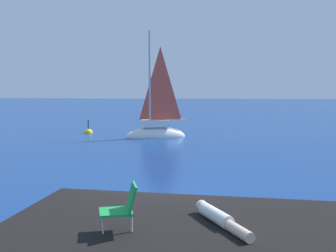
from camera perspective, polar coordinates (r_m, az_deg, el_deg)
The scene contains 8 objects.
ground_plane at distance 11.01m, azimuth -0.29°, elevation -10.92°, with size 160.00×160.00×0.00m, color navy.
shore_ledge at distance 7.29m, azimuth 2.37°, elevation -16.72°, with size 6.48×4.55×0.74m, color black.
boulder_seaward at distance 9.82m, azimuth 3.06°, elevation -13.02°, with size 1.16×0.93×0.64m, color black.
boulder_inland at distance 9.51m, azimuth -7.58°, elevation -13.69°, with size 1.08×0.86×0.59m, color black.
sailboat_near at distance 24.97m, azimuth -1.65°, elevation -0.67°, with size 3.81×2.20×6.87m.
person_sunbather at distance 7.45m, azimuth 6.98°, elevation -12.29°, with size 0.93×1.62×0.25m.
beach_chair at distance 6.97m, azimuth -6.17°, elevation -10.74°, with size 0.70×0.62×0.80m.
marker_buoy at distance 27.53m, azimuth -10.76°, elevation -0.94°, with size 0.56×0.56×1.13m.
Camera 1 is at (0.91, -10.51, 3.15)m, focal length 44.87 mm.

